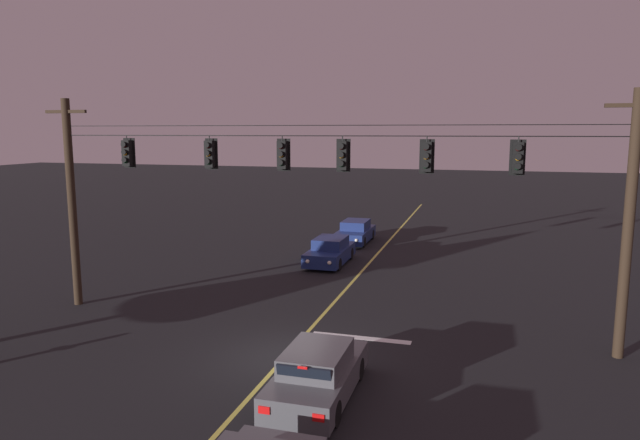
% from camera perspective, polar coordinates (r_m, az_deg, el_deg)
% --- Properties ---
extents(ground_plane, '(180.00, 180.00, 0.00)m').
position_cam_1_polar(ground_plane, '(18.18, -3.53, -13.53)').
color(ground_plane, black).
extents(lane_centre_stripe, '(0.14, 60.00, 0.01)m').
position_cam_1_polar(lane_centre_stripe, '(26.31, 3.04, -6.40)').
color(lane_centre_stripe, '#D1C64C').
rests_on(lane_centre_stripe, ground).
extents(stop_bar_paint, '(3.40, 0.36, 0.01)m').
position_cam_1_polar(stop_bar_paint, '(19.78, 4.09, -11.64)').
color(stop_bar_paint, silver).
rests_on(stop_bar_paint, ground).
extents(signal_span_assembly, '(21.58, 0.32, 8.16)m').
position_cam_1_polar(signal_span_assembly, '(19.76, -0.80, 1.07)').
color(signal_span_assembly, '#2D2116').
rests_on(signal_span_assembly, ground).
extents(traffic_light_leftmost, '(0.48, 0.41, 1.22)m').
position_cam_1_polar(traffic_light_leftmost, '(22.78, -18.69, 6.35)').
color(traffic_light_leftmost, black).
extents(traffic_light_left_inner, '(0.48, 0.41, 1.22)m').
position_cam_1_polar(traffic_light_left_inner, '(21.02, -10.96, 6.48)').
color(traffic_light_left_inner, black).
extents(traffic_light_centre, '(0.48, 0.41, 1.22)m').
position_cam_1_polar(traffic_light_centre, '(19.92, -3.80, 6.50)').
color(traffic_light_centre, black).
extents(traffic_light_right_inner, '(0.48, 0.41, 1.22)m').
position_cam_1_polar(traffic_light_right_inner, '(19.30, 2.23, 6.44)').
color(traffic_light_right_inner, black).
extents(traffic_light_rightmost, '(0.48, 0.41, 1.22)m').
position_cam_1_polar(traffic_light_rightmost, '(18.82, 10.56, 6.24)').
color(traffic_light_rightmost, black).
extents(traffic_light_far_right, '(0.48, 0.41, 1.22)m').
position_cam_1_polar(traffic_light_far_right, '(18.76, 19.11, 5.89)').
color(traffic_light_far_right, black).
extents(car_waiting_near_lane, '(1.80, 4.33, 1.39)m').
position_cam_1_polar(car_waiting_near_lane, '(15.44, -0.26, -15.11)').
color(car_waiting_near_lane, '#4C4C51').
rests_on(car_waiting_near_lane, ground).
extents(car_oncoming_lead, '(1.80, 4.42, 1.39)m').
position_cam_1_polar(car_oncoming_lead, '(30.12, 1.01, -3.17)').
color(car_oncoming_lead, navy).
rests_on(car_oncoming_lead, ground).
extents(car_oncoming_trailing, '(1.80, 4.42, 1.39)m').
position_cam_1_polar(car_oncoming_trailing, '(35.89, 3.54, -1.23)').
color(car_oncoming_trailing, navy).
rests_on(car_oncoming_trailing, ground).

